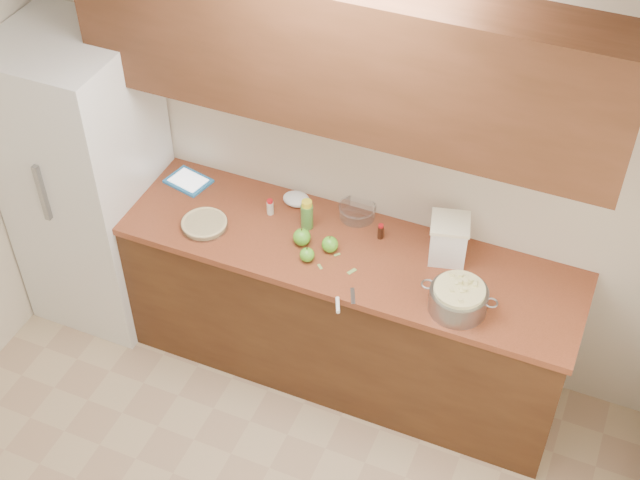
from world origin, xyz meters
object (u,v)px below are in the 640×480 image
at_px(colander, 458,299).
at_px(flour_canister, 449,239).
at_px(pie, 204,224).
at_px(tablet, 188,181).

relative_size(colander, flour_canister, 1.59).
bearing_deg(flour_canister, colander, -64.95).
bearing_deg(pie, colander, -1.84).
relative_size(pie, flour_canister, 1.06).
bearing_deg(flour_canister, tablet, 179.54).
distance_m(flour_canister, tablet, 1.50).
relative_size(pie, colander, 0.67).
bearing_deg(pie, flour_canister, 12.80).
bearing_deg(colander, flour_canister, 115.05).
relative_size(flour_canister, tablet, 0.90).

